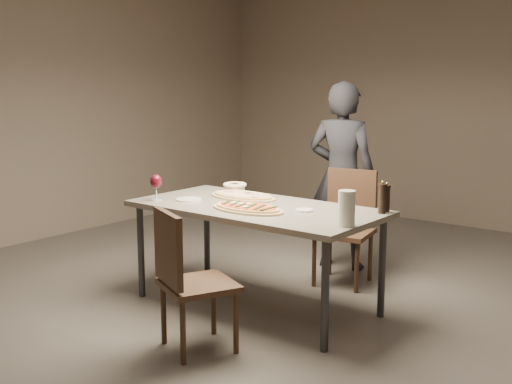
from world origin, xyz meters
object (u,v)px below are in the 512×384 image
Objects in this scene: bread_basket at (235,186)px; pepper_mill_left at (386,198)px; zucchini_pizza at (248,208)px; diner at (342,176)px; dining_table at (256,214)px; chair_near at (186,273)px; carafe at (347,208)px; chair_far at (347,220)px; ham_pizza at (243,196)px.

bread_basket is 1.34m from pepper_mill_left.
zucchini_pizza is 1.41m from diner.
chair_near reaches higher than dining_table.
dining_table is 9.51× the size of bread_basket.
carafe is at bearing -21.39° from bread_basket.
bread_basket is at bearing 49.04° from diner.
dining_table is 1.97× the size of chair_far.
carafe is (1.10, -0.34, 0.09)m from ham_pizza.
ham_pizza is at bearing 64.64° from diner.
dining_table is at bearing 66.18° from chair_far.
zucchini_pizza is 0.78m from chair_near.
dining_table is at bearing -155.40° from pepper_mill_left.
ham_pizza is 0.93m from chair_far.
zucchini_pizza is at bearing -26.60° from ham_pizza.
diner is (-0.19, 2.13, 0.32)m from chair_near.
dining_table is 3.13× the size of ham_pizza.
carafe reaches higher than chair_near.
chair_far is at bearing 113.04° from chair_near.
ham_pizza is 1.12m from pepper_mill_left.
diner reaches higher than dining_table.
chair_far is (-0.62, 0.56, -0.33)m from pepper_mill_left.
chair_far is at bearing 114.85° from diner.
chair_far is at bearing 38.66° from bread_basket.
bread_basket is (-0.50, 0.37, 0.10)m from dining_table.
diner is (-0.86, 1.41, -0.05)m from carafe.
bread_basket is at bearing 144.01° from dining_table.
carafe is at bearing 108.70° from diner.
pepper_mill_left is at bearing 30.49° from ham_pizza.
chair_far reaches higher than bread_basket.
diner reaches higher than bread_basket.
chair_near is at bearing -48.04° from ham_pizza.
zucchini_pizza is at bearing 122.90° from chair_near.
dining_table is at bearing 124.67° from chair_near.
pepper_mill_left is at bearing 35.79° from zucchini_pizza.
diner is at bearing 94.46° from zucchini_pizza.
zucchini_pizza is 0.62× the size of chair_far.
ham_pizza is at bearing 134.20° from zucchini_pizza.
bread_basket is 0.86× the size of carafe.
dining_table is 0.63m from bread_basket.
chair_far is at bearing 119.59° from carafe.
ham_pizza is at bearing -38.00° from bread_basket.
zucchini_pizza is 0.95m from pepper_mill_left.
pepper_mill_left is at bearing 90.00° from carafe.
chair_near is 0.54× the size of diner.
pepper_mill_left is (1.10, 0.20, 0.08)m from ham_pizza.
diner reaches higher than ham_pizza.
pepper_mill_left is (0.83, 0.38, 0.15)m from dining_table.
pepper_mill_left is 0.22× the size of chair_far.
pepper_mill_left reaches higher than bread_basket.
chair_far reaches higher than chair_near.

